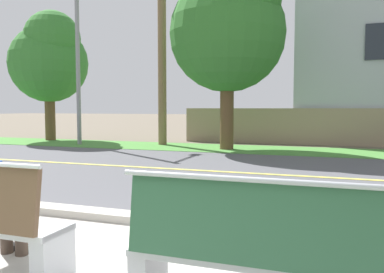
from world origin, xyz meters
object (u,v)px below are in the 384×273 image
at_px(bench_right, 280,258).
at_px(shade_tree_far_left, 50,58).
at_px(streetlamp, 80,27).
at_px(shade_tree_left, 230,25).

relative_size(bench_right, shade_tree_far_left, 0.38).
xyz_separation_m(bench_right, streetlamp, (-8.94, 10.69, 4.04)).
bearing_deg(bench_right, shade_tree_left, 105.81).
xyz_separation_m(streetlamp, shade_tree_left, (5.95, -0.10, -0.33)).
relative_size(streetlamp, shade_tree_far_left, 1.45).
bearing_deg(shade_tree_far_left, bench_right, -46.23).
bearing_deg(bench_right, shade_tree_far_left, 133.77).
distance_m(bench_right, shade_tree_far_left, 16.50).
xyz_separation_m(bench_right, shade_tree_left, (-3.00, 10.58, 3.71)).
height_order(bench_right, shade_tree_left, shade_tree_left).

